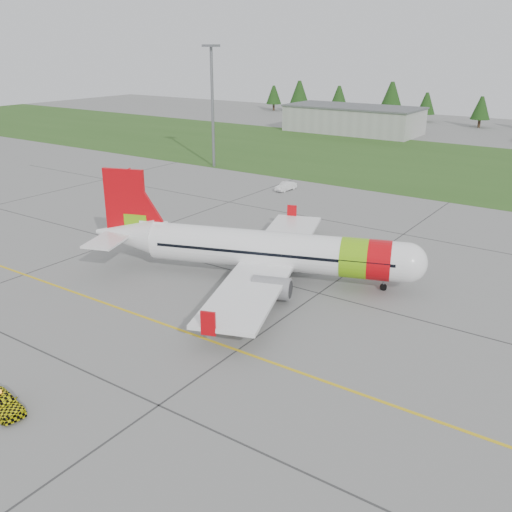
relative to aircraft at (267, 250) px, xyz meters
The scene contains 8 objects.
ground 20.91m from the aircraft, 101.97° to the right, with size 320.00×320.00×0.00m, color gray.
aircraft is the anchor object (origin of this frame).
service_van 34.13m from the aircraft, 118.82° to the left, with size 1.34×1.27×3.85m, color white.
grass_strip 61.93m from the aircraft, 93.98° to the left, with size 320.00×50.00×0.03m, color #30561E.
taxi_guideline 13.30m from the aircraft, 109.29° to the right, with size 120.00×0.25×0.02m, color gold.
hangar_west 96.05m from the aircraft, 110.92° to the left, with size 32.00×14.00×6.00m, color #A8A8A3.
floodlight_mast 52.85m from the aircraft, 133.90° to the left, with size 0.50×0.50×20.00m, color slate.
treeline 117.82m from the aircraft, 92.09° to the left, with size 160.00×8.00×10.00m, color #1C3F14, non-canonical shape.
Camera 1 is at (31.30, -20.53, 20.40)m, focal length 40.00 mm.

